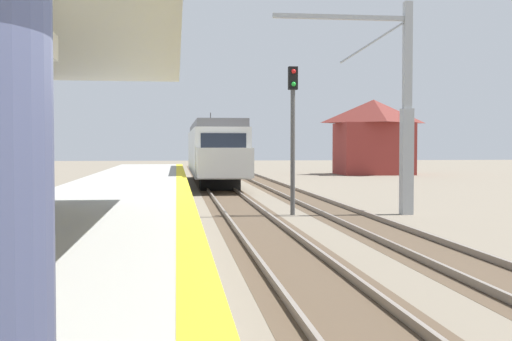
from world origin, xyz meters
name	(u,v)px	position (x,y,z in m)	size (l,w,h in m)	color
station_platform	(90,231)	(-2.50, 16.00, 0.45)	(5.00, 80.00, 0.91)	#999993
track_pair_nearest_platform	(256,225)	(1.90, 20.00, 0.05)	(2.34, 120.00, 0.16)	#4C3D2D
track_pair_middle	(366,223)	(5.30, 20.00, 0.05)	(2.34, 120.00, 0.16)	#4C3D2D
approaching_train	(214,150)	(1.90, 42.43, 2.18)	(2.93, 19.60, 4.76)	silver
rail_signal_post	(293,124)	(3.57, 23.12, 3.19)	(0.32, 0.34, 5.20)	#4C4C4C
catenary_pylon_far_side	(399,113)	(7.31, 22.83, 3.60)	(5.00, 0.40, 7.50)	#9EA3A8
distant_trackside_house	(373,135)	(16.29, 55.08, 3.34)	(6.60, 5.28, 6.40)	maroon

